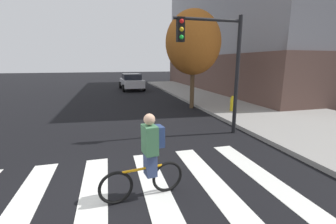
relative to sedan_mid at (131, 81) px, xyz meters
name	(u,v)px	position (x,y,z in m)	size (l,w,h in m)	color
ground_plane	(86,201)	(-2.72, -17.95, -0.80)	(120.00, 120.00, 0.00)	black
crosswalk_stripes	(58,205)	(-3.22, -17.95, -0.79)	(9.36, 3.80, 0.01)	silver
sedan_mid	(131,81)	(0.00, 0.00, 0.00)	(2.28, 4.56, 1.55)	#B7B7BC
cyclist	(148,156)	(-1.51, -18.09, 0.04)	(1.70, 0.39, 1.69)	black
traffic_light_near	(217,55)	(1.49, -14.82, 2.06)	(2.47, 0.28, 4.20)	black
fire_hydrant	(232,104)	(3.98, -11.88, -0.27)	(0.33, 0.22, 0.78)	gold
street_tree_near	(193,43)	(2.47, -9.94, 2.87)	(3.06, 3.06, 5.44)	#4C3823
corner_building	(284,21)	(15.13, -2.05, 5.85)	(17.76, 21.32, 13.39)	brown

